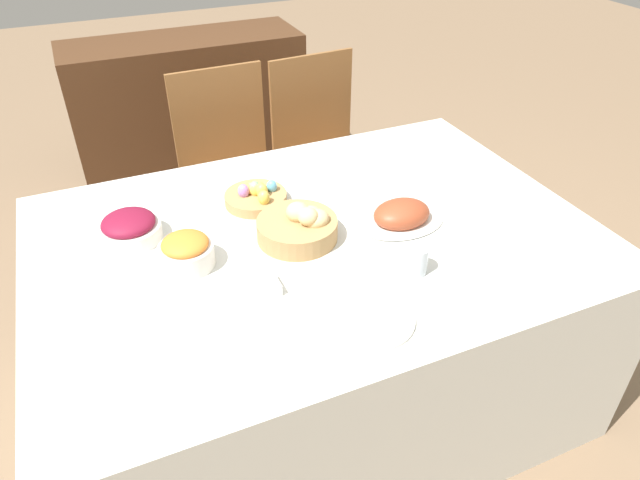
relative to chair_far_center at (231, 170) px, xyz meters
The scene contains 16 objects.
ground_plane 1.04m from the chair_far_center, 88.45° to the right, with size 12.00×12.00×0.00m, color #7F664C.
dining_table 0.93m from the chair_far_center, 88.45° to the right, with size 1.71×1.20×0.72m.
chair_far_center is the anchor object (origin of this frame).
chair_far_right 0.45m from the chair_far_center, ahead, with size 0.45×0.45×0.93m.
sideboard 0.88m from the chair_far_center, 89.49° to the left, with size 1.27×0.44×0.85m.
bread_basket 0.96m from the chair_far_center, 91.84° to the right, with size 0.25×0.25×0.12m.
egg_basket 0.72m from the chair_far_center, 97.33° to the right, with size 0.21×0.21×0.08m.
ham_platter 1.04m from the chair_far_center, 72.90° to the right, with size 0.29×0.20×0.08m.
carrot_bowl 1.03m from the chair_far_center, 112.16° to the right, with size 0.16×0.16×0.10m.
beet_salad_bowl 0.92m from the chair_far_center, 125.01° to the right, with size 0.19×0.19×0.09m.
dinner_plate 1.35m from the chair_far_center, 90.06° to the right, with size 0.23×0.23×0.01m.
fork 1.35m from the chair_far_center, 96.08° to the right, with size 0.01×0.16×0.00m.
knife 1.35m from the chair_far_center, 84.04° to the right, with size 0.01×0.16×0.00m.
spoon 1.36m from the chair_far_center, 82.76° to the right, with size 0.01×0.16×0.00m.
drinking_cup 1.25m from the chair_far_center, 80.26° to the right, with size 0.07×0.07×0.08m.
butter_dish 1.16m from the chair_far_center, 101.90° to the right, with size 0.13×0.08×0.03m.
Camera 1 is at (-0.57, -1.34, 1.73)m, focal length 32.00 mm.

